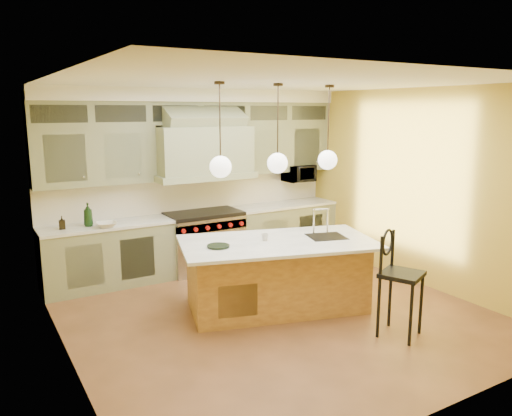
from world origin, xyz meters
TOP-DOWN VIEW (x-y plane):
  - floor at (0.00, 0.00)m, footprint 5.00×5.00m
  - ceiling at (0.00, 0.00)m, footprint 5.00×5.00m
  - wall_back at (0.00, 2.50)m, footprint 5.00×0.00m
  - wall_front at (0.00, -2.50)m, footprint 5.00×0.00m
  - wall_left at (-2.50, 0.00)m, footprint 0.00×5.00m
  - wall_right at (2.50, 0.00)m, footprint 0.00×5.00m
  - back_cabinetry at (0.00, 2.23)m, footprint 5.00×0.77m
  - range at (0.00, 2.14)m, footprint 1.20×0.74m
  - kitchen_island at (0.14, 0.18)m, footprint 2.75×1.95m
  - counter_stool at (0.89, -1.22)m, footprint 0.58×0.58m
  - microwave at (1.95, 2.25)m, footprint 0.54×0.37m
  - oil_bottle_a at (-1.80, 2.15)m, footprint 0.13×0.13m
  - oil_bottle_b at (-2.16, 2.15)m, footprint 0.10×0.10m
  - fruit_bowl at (-1.60, 1.96)m, footprint 0.33×0.33m
  - cup at (-0.01, 0.24)m, footprint 0.11×0.11m
  - pendant_left at (-0.66, 0.18)m, footprint 0.26×0.26m
  - pendant_center at (0.14, 0.18)m, footprint 0.26×0.26m
  - pendant_right at (0.94, 0.18)m, footprint 0.26×0.26m

SIDE VIEW (x-z plane):
  - floor at x=0.00m, z-range 0.00..0.00m
  - kitchen_island at x=0.14m, z-range -0.20..1.15m
  - range at x=0.00m, z-range 0.01..0.97m
  - counter_stool at x=0.89m, z-range 0.09..1.34m
  - cup at x=-0.01m, z-range 0.92..1.01m
  - fruit_bowl at x=-1.60m, z-range 0.94..1.01m
  - oil_bottle_b at x=-2.16m, z-range 0.94..1.13m
  - oil_bottle_a at x=-1.80m, z-range 0.94..1.28m
  - back_cabinetry at x=0.00m, z-range -0.02..2.88m
  - microwave at x=1.95m, z-range 1.30..1.60m
  - wall_back at x=0.00m, z-range -1.05..3.95m
  - wall_front at x=0.00m, z-range -1.05..3.95m
  - wall_left at x=-2.50m, z-range -1.05..3.95m
  - wall_right at x=2.50m, z-range -1.05..3.95m
  - pendant_left at x=-0.66m, z-range 1.39..2.50m
  - pendant_center at x=0.14m, z-range 1.39..2.50m
  - pendant_right at x=0.94m, z-range 1.39..2.50m
  - ceiling at x=0.00m, z-range 2.90..2.90m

